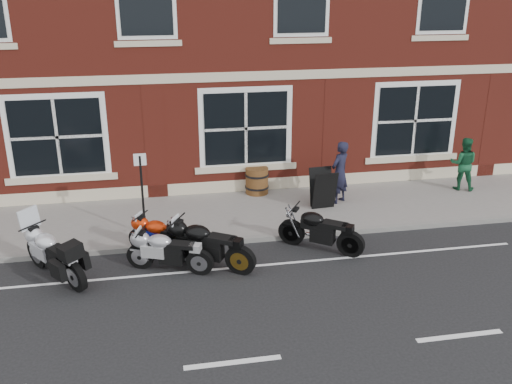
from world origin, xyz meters
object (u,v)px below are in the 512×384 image
moto_sport_red (164,236)px  pedestrian_left (340,172)px  moto_touring_silver (54,252)px  parking_sign (142,189)px  pedestrian_right (463,164)px  moto_sport_black (207,243)px  moto_sport_silver (168,250)px  barrel_planter (257,181)px  a_board_sign (323,189)px  moto_naked_black (320,228)px

moto_sport_red → pedestrian_left: pedestrian_left is taller
moto_touring_silver → parking_sign: (1.83, 1.54, 0.71)m
moto_touring_silver → pedestrian_right: 11.26m
pedestrian_left → moto_sport_black: bearing=-0.7°
moto_sport_silver → barrel_planter: bearing=-11.1°
moto_sport_red → a_board_sign: size_ratio=1.55×
moto_naked_black → a_board_sign: (0.75, 2.22, 0.11)m
a_board_sign → parking_sign: 4.79m
moto_touring_silver → moto_naked_black: 5.75m
moto_sport_silver → pedestrian_right: bearing=-46.7°
moto_sport_silver → parking_sign: 1.93m
moto_naked_black → a_board_sign: 2.34m
pedestrian_right → a_board_sign: (-4.35, -0.61, -0.24)m
moto_touring_silver → parking_sign: bearing=3.0°
moto_sport_silver → pedestrian_left: bearing=-36.0°
moto_naked_black → barrel_planter: (-0.78, 3.58, -0.04)m
moto_naked_black → parking_sign: bearing=108.7°
a_board_sign → barrel_planter: a_board_sign is taller
moto_touring_silver → pedestrian_right: (10.83, 3.05, 0.31)m
pedestrian_right → a_board_sign: 4.40m
moto_touring_silver → moto_naked_black: size_ratio=1.04×
moto_sport_black → pedestrian_right: bearing=-34.8°
pedestrian_right → barrel_planter: (-5.87, 0.76, -0.39)m
moto_sport_silver → moto_naked_black: bearing=-60.9°
moto_sport_silver → moto_naked_black: size_ratio=1.05×
moto_touring_silver → moto_sport_red: bearing=-23.9°
moto_naked_black → moto_touring_silver: bearing=129.5°
moto_sport_red → moto_naked_black: 3.50m
pedestrian_right → moto_sport_black: bearing=48.8°
moto_sport_silver → moto_touring_silver: bearing=108.8°
moto_touring_silver → barrel_planter: size_ratio=2.40×
moto_sport_silver → moto_sport_red: bearing=27.0°
moto_sport_black → moto_naked_black: bearing=-49.4°
barrel_planter → parking_sign: (-3.14, -2.26, 0.79)m
moto_sport_silver → moto_naked_black: (3.43, 0.38, 0.04)m
pedestrian_left → a_board_sign: size_ratio=1.63×
moto_sport_red → pedestrian_right: bearing=-37.4°
moto_sport_red → pedestrian_right: pedestrian_right is taller
moto_naked_black → pedestrian_right: 5.83m
moto_sport_silver → barrel_planter: (2.65, 3.96, -0.00)m
moto_sport_silver → pedestrian_left: 5.54m
pedestrian_left → a_board_sign: pedestrian_left is taller
moto_sport_black → parking_sign: (-1.30, 1.67, 0.72)m
moto_sport_red → barrel_planter: 4.25m
moto_naked_black → a_board_sign: bearing=18.6°
moto_sport_black → pedestrian_left: (3.89, 2.84, 0.41)m
moto_sport_silver → a_board_sign: bearing=-35.4°
moto_sport_black → barrel_planter: (1.83, 3.93, -0.07)m
moto_sport_silver → pedestrian_right: size_ratio=1.18×
moto_sport_red → moto_sport_black: size_ratio=0.85×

